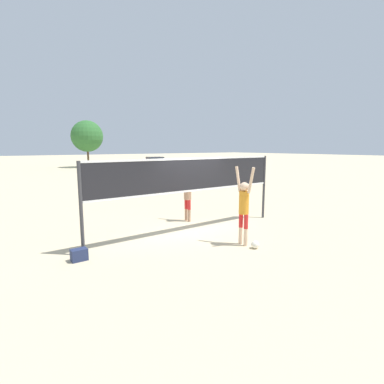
# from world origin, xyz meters

# --- Properties ---
(ground_plane) EXTENTS (200.00, 200.00, 0.00)m
(ground_plane) POSITION_xyz_m (0.00, 0.00, 0.00)
(ground_plane) COLOR beige
(volleyball_net) EXTENTS (7.13, 0.09, 2.45)m
(volleyball_net) POSITION_xyz_m (0.00, 0.00, 1.77)
(volleyball_net) COLOR #38383D
(volleyball_net) RESTS_ON ground_plane
(player_spiker) EXTENTS (0.28, 0.72, 2.25)m
(player_spiker) POSITION_xyz_m (0.42, -1.89, 1.19)
(player_spiker) COLOR beige
(player_spiker) RESTS_ON ground_plane
(player_blocker) EXTENTS (0.28, 0.69, 2.03)m
(player_blocker) POSITION_xyz_m (0.78, 1.33, 1.06)
(player_blocker) COLOR tan
(player_blocker) RESTS_ON ground_plane
(volleyball) EXTENTS (0.22, 0.22, 0.22)m
(volleyball) POSITION_xyz_m (0.47, -2.31, 0.11)
(volleyball) COLOR silver
(volleyball) RESTS_ON ground_plane
(gear_bag) EXTENTS (0.39, 0.25, 0.30)m
(gear_bag) POSITION_xyz_m (-3.72, -0.32, 0.15)
(gear_bag) COLOR navy
(gear_bag) RESTS_ON ground_plane
(parked_car_near) EXTENTS (4.50, 2.26, 1.51)m
(parked_car_near) POSITION_xyz_m (13.72, 26.31, 0.67)
(parked_car_near) COLOR maroon
(parked_car_near) RESTS_ON ground_plane
(tree_right_cluster) EXTENTS (4.19, 4.19, 6.30)m
(tree_right_cluster) POSITION_xyz_m (7.33, 33.67, 4.19)
(tree_right_cluster) COLOR #4C3823
(tree_right_cluster) RESTS_ON ground_plane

